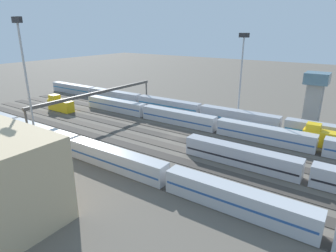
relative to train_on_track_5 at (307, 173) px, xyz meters
name	(u,v)px	position (x,y,z in m)	size (l,w,h in m)	color
ground_plane	(172,138)	(31.69, -5.00, -1.99)	(400.00, 400.00, 0.00)	#60594F
track_bed_0	(208,118)	(31.69, -25.00, -1.93)	(140.00, 2.80, 0.12)	#3D3833
track_bed_1	(200,122)	(31.69, -20.00, -1.93)	(140.00, 2.80, 0.12)	#4C443D
track_bed_2	(192,127)	(31.69, -15.00, -1.93)	(140.00, 2.80, 0.12)	#3D3833
track_bed_3	(182,132)	(31.69, -10.00, -1.93)	(140.00, 2.80, 0.12)	#4C443D
track_bed_4	(172,138)	(31.69, -5.00, -1.93)	(140.00, 2.80, 0.12)	#3D3833
track_bed_5	(160,144)	(31.69, 0.00, -1.93)	(140.00, 2.80, 0.12)	#4C443D
track_bed_6	(147,151)	(31.69, 5.00, -1.93)	(140.00, 2.80, 0.12)	#3D3833
track_bed_7	(132,159)	(31.69, 10.00, -1.93)	(140.00, 2.80, 0.12)	#3D3833
track_bed_8	(114,168)	(31.69, 15.00, -1.93)	(140.00, 2.80, 0.12)	#3D3833
train_on_track_5	(307,173)	(0.00, 0.00, 0.00)	(47.20, 3.06, 3.80)	#A8AAB2
train_on_track_2	(217,125)	(24.12, -15.00, 0.02)	(95.60, 3.06, 3.80)	#B7BABF
train_on_track_4	(60,105)	(75.77, -5.00, 0.17)	(10.00, 3.00, 5.00)	gold
train_on_track_8	(116,159)	(31.18, 15.00, 0.02)	(119.80, 3.06, 3.80)	#B7BABF
train_on_track_1	(325,138)	(-0.40, -20.00, 0.17)	(10.00, 3.00, 5.00)	gold
train_on_track_0	(195,110)	(36.42, -25.00, 0.06)	(139.00, 3.06, 4.40)	#285193
light_mast_0	(242,66)	(23.70, -28.33, 14.00)	(2.80, 0.70, 24.75)	#9EA0A5
light_mast_1	(25,69)	(53.48, 17.63, 15.80)	(2.80, 0.70, 28.04)	#9EA0A5
signal_gantry	(98,95)	(57.12, -5.00, 5.81)	(0.70, 45.00, 8.80)	#4C4742
control_tower	(314,95)	(5.10, -35.22, 6.57)	(6.00, 6.00, 14.75)	gray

